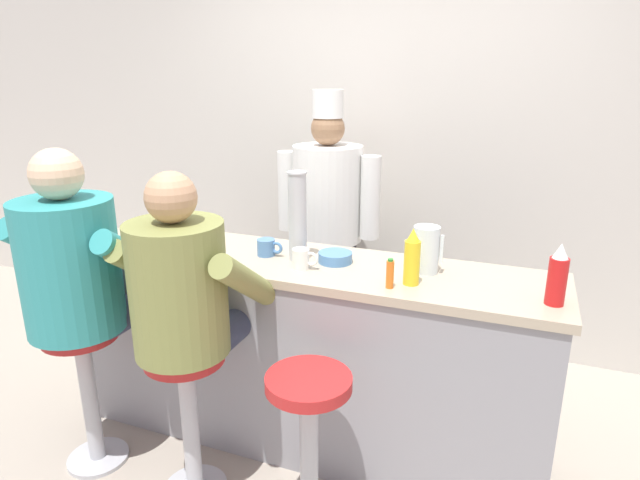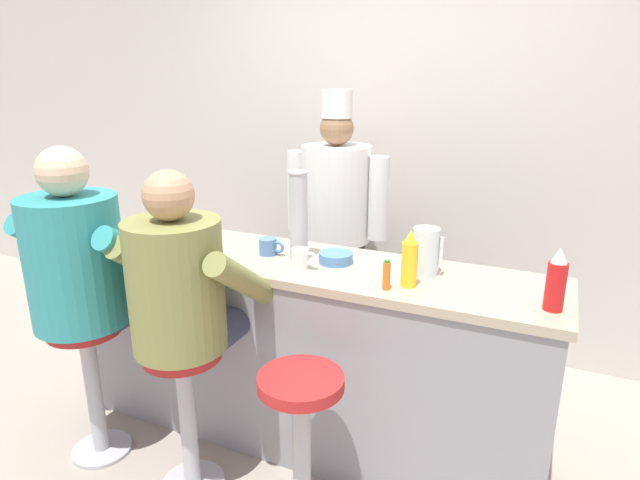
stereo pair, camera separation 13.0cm
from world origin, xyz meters
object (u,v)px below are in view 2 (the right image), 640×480
object	(u,v)px
water_pitcher_clear	(426,251)
hot_sauce_bottle_orange	(387,275)
breakfast_plate	(143,239)
diner_seated_olive	(182,295)
coffee_mug_blue	(269,246)
mustard_bottle_yellow	(410,260)
empty_stool_round	(301,429)
diner_seated_teal	(83,269)
cook_in_whites_near	(336,217)
cereal_bowl	(336,258)
coffee_mug_white	(301,258)
cup_stack_steel	(299,216)
ketchup_bottle_red	(556,281)

from	to	relation	value
water_pitcher_clear	hot_sauce_bottle_orange	bearing A→B (deg)	-113.08
water_pitcher_clear	breakfast_plate	world-z (taller)	water_pitcher_clear
diner_seated_olive	coffee_mug_blue	bearing A→B (deg)	76.55
mustard_bottle_yellow	empty_stool_round	distance (m)	0.80
diner_seated_teal	diner_seated_olive	bearing A→B (deg)	-0.33
diner_seated_olive	empty_stool_round	bearing A→B (deg)	-3.35
mustard_bottle_yellow	cook_in_whites_near	size ratio (longest dim) A/B	0.14
cereal_bowl	cook_in_whites_near	bearing A→B (deg)	112.75
breakfast_plate	diner_seated_olive	distance (m)	0.71
coffee_mug_white	hot_sauce_bottle_orange	bearing A→B (deg)	-10.71
cereal_bowl	empty_stool_round	bearing A→B (deg)	-80.19
cook_in_whites_near	mustard_bottle_yellow	bearing A→B (deg)	-53.13
breakfast_plate	cup_stack_steel	world-z (taller)	cup_stack_steel
diner_seated_olive	cook_in_whites_near	bearing A→B (deg)	85.57
coffee_mug_white	empty_stool_round	world-z (taller)	coffee_mug_white
diner_seated_teal	diner_seated_olive	size ratio (longest dim) A/B	1.04
coffee_mug_white	ketchup_bottle_red	bearing A→B (deg)	-0.64
mustard_bottle_yellow	breakfast_plate	distance (m)	1.42
ketchup_bottle_red	diner_seated_teal	size ratio (longest dim) A/B	0.16
hot_sauce_bottle_orange	cup_stack_steel	size ratio (longest dim) A/B	0.30
coffee_mug_white	cook_in_whites_near	bearing A→B (deg)	103.92
water_pitcher_clear	coffee_mug_white	world-z (taller)	water_pitcher_clear
ketchup_bottle_red	cook_in_whites_near	xyz separation A→B (m)	(-1.29, 0.99, -0.14)
ketchup_bottle_red	empty_stool_round	size ratio (longest dim) A/B	0.34
cup_stack_steel	diner_seated_olive	distance (m)	0.63
coffee_mug_blue	diner_seated_teal	world-z (taller)	diner_seated_teal
cereal_bowl	ketchup_bottle_red	bearing A→B (deg)	-8.84
hot_sauce_bottle_orange	empty_stool_round	distance (m)	0.69
mustard_bottle_yellow	coffee_mug_white	distance (m)	0.50
hot_sauce_bottle_orange	coffee_mug_blue	distance (m)	0.68
mustard_bottle_yellow	diner_seated_olive	distance (m)	0.94
empty_stool_round	breakfast_plate	bearing A→B (deg)	158.41
coffee_mug_blue	diner_seated_olive	size ratio (longest dim) A/B	0.09
mustard_bottle_yellow	breakfast_plate	world-z (taller)	mustard_bottle_yellow
breakfast_plate	coffee_mug_white	size ratio (longest dim) A/B	2.28
ketchup_bottle_red	empty_stool_round	xyz separation A→B (m)	(-0.84, -0.42, -0.61)
coffee_mug_white	cup_stack_steel	bearing A→B (deg)	121.67
hot_sauce_bottle_orange	coffee_mug_white	world-z (taller)	hot_sauce_bottle_orange
cereal_bowl	diner_seated_teal	bearing A→B (deg)	-152.35
coffee_mug_white	diner_seated_olive	xyz separation A→B (m)	(-0.35, -0.40, -0.08)
mustard_bottle_yellow	diner_seated_olive	size ratio (longest dim) A/B	0.16
coffee_mug_white	diner_seated_teal	size ratio (longest dim) A/B	0.08
water_pitcher_clear	coffee_mug_white	size ratio (longest dim) A/B	1.71
water_pitcher_clear	cup_stack_steel	xyz separation A→B (m)	(-0.59, -0.05, 0.11)
cereal_bowl	cook_in_whites_near	size ratio (longest dim) A/B	0.09
water_pitcher_clear	mustard_bottle_yellow	bearing A→B (deg)	-99.77
coffee_mug_white	coffee_mug_blue	world-z (taller)	coffee_mug_white
ketchup_bottle_red	breakfast_plate	world-z (taller)	ketchup_bottle_red
water_pitcher_clear	diner_seated_olive	world-z (taller)	diner_seated_olive
diner_seated_teal	diner_seated_olive	distance (m)	0.56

